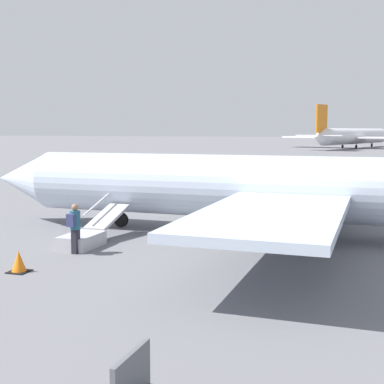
{
  "coord_description": "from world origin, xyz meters",
  "views": [
    {
      "loc": [
        -3.32,
        21.08,
        4.29
      ],
      "look_at": [
        3.1,
        0.73,
        1.78
      ],
      "focal_mm": 50.0,
      "sensor_mm": 36.0,
      "label": 1
    }
  ],
  "objects_px": {
    "airplane_taxiing_distant": "(354,136)",
    "boarding_stairs": "(87,235)",
    "airplane_main": "(294,188)",
    "passenger": "(75,225)"
  },
  "relations": [
    {
      "from": "airplane_taxiing_distant",
      "to": "boarding_stairs",
      "type": "distance_m",
      "value": 111.57
    },
    {
      "from": "airplane_main",
      "to": "boarding_stairs",
      "type": "bearing_deg",
      "value": 28.43
    },
    {
      "from": "airplane_main",
      "to": "passenger",
      "type": "xyz_separation_m",
      "value": [
        6.89,
        4.96,
        -1.01
      ]
    },
    {
      "from": "airplane_main",
      "to": "boarding_stairs",
      "type": "xyz_separation_m",
      "value": [
        7.15,
        3.62,
        -1.64
      ]
    },
    {
      "from": "airplane_main",
      "to": "passenger",
      "type": "bearing_deg",
      "value": 37.28
    },
    {
      "from": "airplane_main",
      "to": "airplane_taxiing_distant",
      "type": "relative_size",
      "value": 0.63
    },
    {
      "from": "boarding_stairs",
      "to": "airplane_main",
      "type": "bearing_deg",
      "value": -61.57
    },
    {
      "from": "airplane_taxiing_distant",
      "to": "airplane_main",
      "type": "bearing_deg",
      "value": -160.56
    },
    {
      "from": "passenger",
      "to": "boarding_stairs",
      "type": "bearing_deg",
      "value": 12.69
    },
    {
      "from": "airplane_main",
      "to": "airplane_taxiing_distant",
      "type": "height_order",
      "value": "airplane_taxiing_distant"
    }
  ]
}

